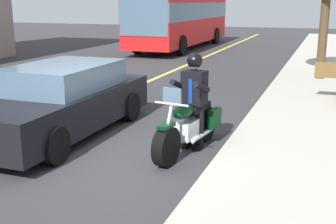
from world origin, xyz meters
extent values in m
plane|color=#333335|center=(0.00, 0.00, 0.00)|extent=(80.00, 80.00, 0.00)
cube|color=#E5DB4C|center=(0.00, -2.00, 0.01)|extent=(60.00, 0.16, 0.01)
cylinder|color=black|center=(0.31, 1.27, 0.33)|extent=(0.68, 0.29, 0.66)
cylinder|color=black|center=(-1.23, 1.48, 0.33)|extent=(0.68, 0.29, 0.66)
cube|color=silver|center=(-0.49, 1.38, 0.42)|extent=(0.59, 0.35, 0.32)
ellipsoid|color=black|center=(-0.29, 1.35, 0.78)|extent=(0.59, 0.35, 0.24)
cube|color=black|center=(-0.83, 1.42, 0.74)|extent=(0.73, 0.37, 0.12)
cube|color=black|center=(-1.15, 1.69, 0.48)|extent=(0.41, 0.17, 0.36)
cube|color=black|center=(-1.21, 1.25, 0.48)|extent=(0.41, 0.17, 0.36)
cylinder|color=silver|center=(0.29, 1.27, 0.60)|extent=(0.35, 0.10, 0.76)
cylinder|color=silver|center=(0.13, 1.29, 1.00)|extent=(0.12, 0.60, 0.04)
cube|color=black|center=(0.31, 1.27, 0.68)|extent=(0.38, 0.21, 0.06)
cylinder|color=silver|center=(-0.76, 1.57, 0.26)|extent=(0.90, 0.20, 0.08)
cube|color=slate|center=(0.11, 1.29, 1.12)|extent=(0.08, 0.32, 0.28)
cylinder|color=black|center=(-0.72, 1.53, 0.42)|extent=(0.14, 0.14, 0.84)
cube|color=black|center=(-0.66, 1.52, 0.05)|extent=(0.27, 0.14, 0.10)
cylinder|color=black|center=(-0.75, 1.29, 0.42)|extent=(0.14, 0.14, 0.84)
cube|color=black|center=(-0.69, 1.28, 0.05)|extent=(0.27, 0.14, 0.10)
cube|color=black|center=(-0.73, 1.41, 1.12)|extent=(0.37, 0.44, 0.60)
cube|color=navy|center=(-0.58, 1.39, 1.08)|extent=(0.03, 0.07, 0.44)
cylinder|color=black|center=(-0.53, 1.60, 1.18)|extent=(0.56, 0.17, 0.28)
cylinder|color=black|center=(-0.59, 1.17, 1.18)|extent=(0.56, 0.17, 0.28)
sphere|color=tan|center=(-0.73, 1.41, 1.55)|extent=(0.22, 0.22, 0.22)
sphere|color=black|center=(-0.73, 1.41, 1.60)|extent=(0.28, 0.28, 0.28)
cube|color=red|center=(-17.54, -4.48, 1.77)|extent=(11.00, 2.50, 2.85)
cube|color=slate|center=(-17.54, -4.48, 2.10)|extent=(11.04, 2.52, 0.90)
cube|color=slate|center=(-12.04, -4.48, 2.00)|extent=(0.06, 2.40, 1.90)
cylinder|color=black|center=(-13.94, -3.28, 0.50)|extent=(1.00, 0.30, 1.00)
cylinder|color=black|center=(-13.94, -5.68, 0.50)|extent=(1.00, 0.30, 1.00)
cylinder|color=black|center=(-20.74, -3.28, 0.50)|extent=(1.00, 0.30, 1.00)
cylinder|color=black|center=(-20.74, -5.68, 0.50)|extent=(1.00, 0.30, 1.00)
cube|color=black|center=(-0.59, -1.33, 0.55)|extent=(4.60, 1.80, 0.70)
cube|color=slate|center=(-0.79, -1.33, 1.10)|extent=(2.40, 1.60, 0.60)
cylinder|color=black|center=(0.86, -0.48, 0.32)|extent=(0.64, 0.22, 0.64)
cylinder|color=black|center=(-2.04, -0.48, 0.32)|extent=(0.64, 0.22, 0.64)
cylinder|color=black|center=(-2.04, -2.18, 0.32)|extent=(0.64, 0.22, 0.64)
cylinder|color=#4C3823|center=(-8.49, 3.37, 1.79)|extent=(0.28, 0.28, 3.29)
camera|label=1|loc=(6.51, 3.60, 2.60)|focal=46.32mm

